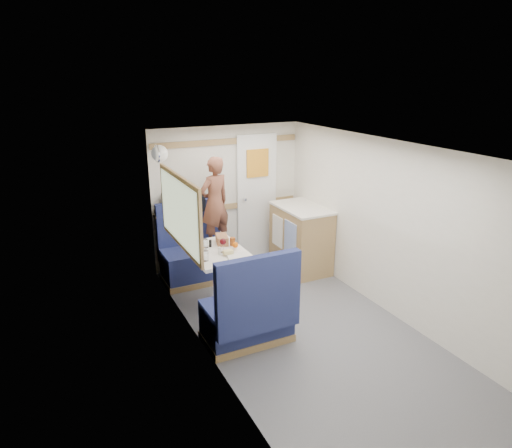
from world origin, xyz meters
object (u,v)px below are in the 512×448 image
orange_fruit (235,245)px  cheese_block (228,252)px  pepper_grinder (210,243)px  salt_grinder (219,251)px  tray (240,258)px  wine_glass (223,242)px  beer_glass (233,242)px  duffel_bag (184,202)px  bench_near (249,317)px  dinette_table (218,263)px  bread_loaf (222,239)px  galley_counter (301,238)px  tumbler_mid (205,243)px  tumbler_left (205,256)px  person (215,203)px  dome_light (160,154)px  bench_far (195,258)px

orange_fruit → cheese_block: 0.20m
pepper_grinder → salt_grinder: same height
tray → pepper_grinder: pepper_grinder is taller
wine_glass → beer_glass: bearing=40.2°
duffel_bag → orange_fruit: 1.22m
bench_near → duffel_bag: duffel_bag is taller
dinette_table → bread_loaf: bearing=55.4°
galley_counter → cheese_block: size_ratio=8.22×
dinette_table → tumbler_mid: bearing=119.4°
pepper_grinder → duffel_bag: bearing=90.7°
tumbler_left → pepper_grinder: size_ratio=1.38×
person → dome_light: bearing=-23.7°
cheese_block → orange_fruit: bearing=42.8°
tumbler_mid → pepper_grinder: tumbler_mid is taller
bread_loaf → tumbler_mid: bearing=-169.0°
wine_glass → salt_grinder: wine_glass is taller
wine_glass → tumbler_mid: (-0.13, 0.23, -0.07)m
bread_loaf → duffel_bag: bearing=101.0°
bench_near → dinette_table: bearing=90.0°
dinette_table → duffel_bag: (-0.04, 1.12, 0.46)m
tumbler_left → bench_far: bearing=78.2°
dome_light → beer_glass: (0.61, -0.77, -0.98)m
tumbler_left → tumbler_mid: tumbler_left is taller
bench_near → duffel_bag: 2.11m
tray → person: bearing=82.9°
dome_light → galley_counter: 2.28m
galley_counter → orange_fruit: bearing=-154.8°
tumbler_mid → pepper_grinder: 0.06m
bench_far → dinette_table: bearing=-90.0°
dome_light → salt_grinder: size_ratio=2.34×
duffel_bag → beer_glass: size_ratio=5.26×
person → tumbler_left: size_ratio=10.24×
dinette_table → beer_glass: size_ratio=9.16×
bench_near → tumbler_left: size_ratio=8.77×
galley_counter → orange_fruit: size_ratio=13.11×
galley_counter → tumbler_mid: 1.63m
orange_fruit → tumbler_mid: tumbler_mid is taller
bench_near → wine_glass: bearing=86.9°
bench_far → cheese_block: bearing=-86.7°
dinette_table → bench_far: (-0.00, 0.86, -0.27)m
bench_far → beer_glass: bench_far is taller
duffel_bag → person: bearing=-47.6°
beer_glass → dinette_table: bearing=-160.4°
wine_glass → beer_glass: wine_glass is taller
dome_light → galley_counter: (1.86, -0.30, -1.28)m
tumbler_mid → cheese_block: bearing=-66.0°
dome_light → bread_loaf: bearing=-50.8°
dinette_table → wine_glass: 0.29m
orange_fruit → pepper_grinder: (-0.24, 0.20, -0.01)m
cheese_block → tumbler_mid: bearing=114.0°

